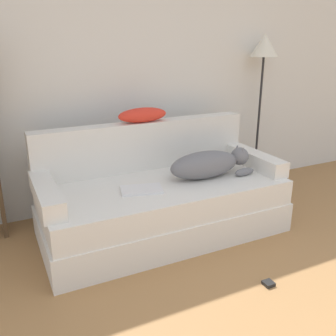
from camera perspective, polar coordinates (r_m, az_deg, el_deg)
The scene contains 10 objects.
wall_back at distance 3.60m, azimuth -4.43°, elevation 15.85°, with size 6.99×0.06×2.70m.
couch at distance 3.12m, azimuth -0.77°, elevation -6.08°, with size 1.97×0.93×0.45m.
couch_backrest at distance 3.31m, azimuth -3.70°, elevation 3.48°, with size 1.93×0.15×0.42m.
couch_arm_left at distance 2.77m, azimuth -18.09°, elevation -3.78°, with size 0.15×0.74×0.13m.
couch_arm_right at distance 3.47m, azimuth 12.99°, elevation 1.30°, with size 0.15×0.74×0.13m.
dog at distance 3.12m, azimuth 6.27°, elevation 0.62°, with size 0.74×0.26×0.23m.
laptop at distance 2.87m, azimuth -4.06°, elevation -3.29°, with size 0.35×0.27×0.02m.
throw_pillow at distance 3.23m, azimuth -3.90°, elevation 8.07°, with size 0.44×0.15×0.12m.
floor_lamp at distance 4.08m, azimuth 14.36°, elevation 15.90°, with size 0.28×0.28×1.60m.
power_adapter at distance 2.69m, azimuth 15.06°, elevation -16.63°, with size 0.07×0.07×0.02m.
Camera 1 is at (-1.33, -0.54, 1.56)m, focal length 40.00 mm.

